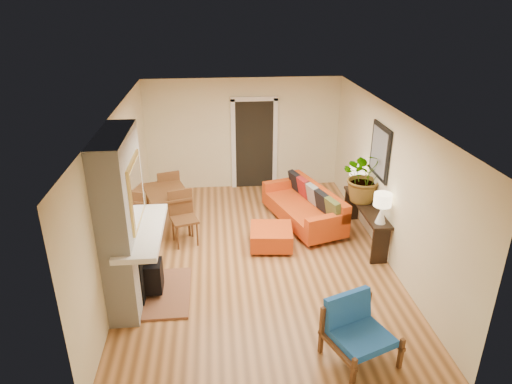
% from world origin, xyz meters
% --- Properties ---
extents(room_shell, '(6.50, 6.50, 6.50)m').
position_xyz_m(room_shell, '(0.60, 2.63, 1.24)').
color(room_shell, '#C3824B').
rests_on(room_shell, ground).
extents(fireplace, '(1.09, 1.68, 2.60)m').
position_xyz_m(fireplace, '(-2.00, -1.00, 1.24)').
color(fireplace, white).
rests_on(fireplace, ground).
extents(sofa, '(1.47, 2.24, 0.82)m').
position_xyz_m(sofa, '(1.12, 1.19, 0.36)').
color(sofa, silver).
rests_on(sofa, ground).
extents(ottoman, '(0.83, 0.83, 0.38)m').
position_xyz_m(ottoman, '(0.29, 0.27, 0.22)').
color(ottoman, silver).
rests_on(ottoman, ground).
extents(blue_chair, '(1.00, 0.99, 0.81)m').
position_xyz_m(blue_chair, '(1.01, -2.55, 0.44)').
color(blue_chair, brown).
rests_on(blue_chair, ground).
extents(dining_table, '(1.16, 1.90, 1.00)m').
position_xyz_m(dining_table, '(-1.57, 1.22, 0.66)').
color(dining_table, brown).
rests_on(dining_table, ground).
extents(console_table, '(0.34, 1.85, 0.72)m').
position_xyz_m(console_table, '(2.07, 0.38, 0.58)').
color(console_table, black).
rests_on(console_table, ground).
extents(lamp_near, '(0.30, 0.30, 0.54)m').
position_xyz_m(lamp_near, '(2.07, -0.34, 1.06)').
color(lamp_near, white).
rests_on(lamp_near, console_table).
extents(lamp_far, '(0.30, 0.30, 0.54)m').
position_xyz_m(lamp_far, '(2.07, 1.08, 1.06)').
color(lamp_far, white).
rests_on(lamp_far, console_table).
extents(houseplant, '(0.93, 0.82, 1.00)m').
position_xyz_m(houseplant, '(2.06, 0.57, 1.22)').
color(houseplant, '#1E5919').
rests_on(houseplant, console_table).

